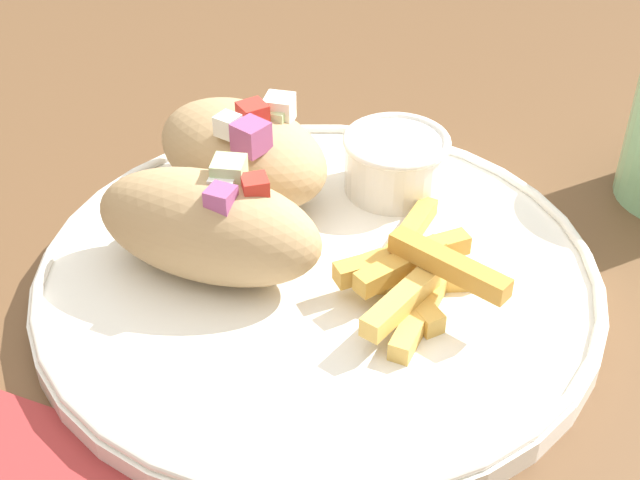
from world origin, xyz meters
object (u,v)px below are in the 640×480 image
object	(u,v)px
plate	(320,274)
pita_sandwich_far	(243,152)
pita_sandwich_near	(209,225)
fries_pile	(412,275)
sauce_ramekin	(396,160)

from	to	relation	value
plate	pita_sandwich_far	bearing A→B (deg)	149.92
pita_sandwich_near	pita_sandwich_far	distance (m)	0.08
plate	fries_pile	bearing A→B (deg)	4.74
plate	sauce_ramekin	distance (m)	0.10
sauce_ramekin	fries_pile	bearing A→B (deg)	-60.55
pita_sandwich_far	plate	bearing A→B (deg)	-20.81
plate	sauce_ramekin	size ratio (longest dim) A/B	4.74
pita_sandwich_near	fries_pile	distance (m)	0.11
plate	fries_pile	size ratio (longest dim) A/B	2.42
pita_sandwich_far	sauce_ramekin	bearing A→B (deg)	40.33
plate	pita_sandwich_near	xyz separation A→B (m)	(-0.05, -0.03, 0.04)
fries_pile	sauce_ramekin	xyz separation A→B (m)	(-0.05, 0.09, 0.01)
pita_sandwich_far	fries_pile	world-z (taller)	pita_sandwich_far
pita_sandwich_far	sauce_ramekin	world-z (taller)	pita_sandwich_far
pita_sandwich_far	sauce_ramekin	distance (m)	0.09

